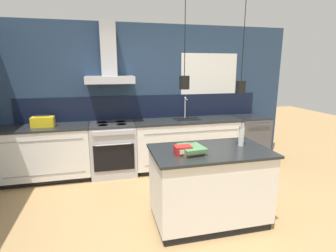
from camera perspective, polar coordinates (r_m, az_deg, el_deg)
name	(u,v)px	position (r m, az deg, el deg)	size (l,w,h in m)	color
ground_plane	(172,221)	(3.42, 0.86, -20.04)	(16.00, 16.00, 0.00)	tan
wall_back	(143,95)	(4.86, -5.41, 6.83)	(5.60, 2.22, 2.60)	navy
counter_run_left	(48,153)	(4.78, -24.69, -5.36)	(1.38, 0.64, 0.91)	black
counter_run_sink	(187,143)	(4.91, 4.25, -3.73)	(1.97, 0.64, 1.31)	black
oven_range	(113,149)	(4.68, -11.81, -4.88)	(0.76, 0.66, 0.91)	#B5B5BA
dishwasher	(249,139)	(5.42, 17.15, -2.74)	(0.59, 0.65, 0.91)	#4C4C51
kitchen_island	(209,185)	(3.27, 8.90, -12.62)	(1.37, 0.83, 0.91)	black
bottle_on_island	(241,136)	(3.29, 15.68, -2.05)	(0.07, 0.07, 0.30)	silver
book_stack	(191,149)	(2.95, 4.97, -5.08)	(0.30, 0.34, 0.08)	olive
red_supply_box	(183,150)	(2.89, 3.25, -5.24)	(0.18, 0.14, 0.10)	red
yellow_toolbox	(43,122)	(4.66, -25.59, 0.85)	(0.34, 0.18, 0.19)	gold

